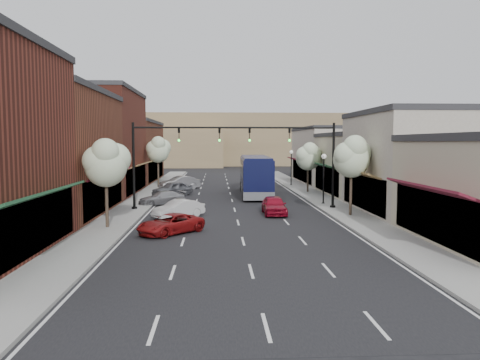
{
  "coord_description": "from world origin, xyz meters",
  "views": [
    {
      "loc": [
        -1.45,
        -29.32,
        5.45
      ],
      "look_at": [
        0.57,
        10.61,
        2.2
      ],
      "focal_mm": 35.0,
      "sensor_mm": 36.0,
      "label": 1
    }
  ],
  "objects": [
    {
      "name": "parked_car_b",
      "position": [
        -4.2,
        4.3,
        0.64
      ],
      "size": [
        3.85,
        3.57,
        1.29
      ],
      "primitive_type": "imported",
      "rotation": [
        0.0,
        0.0,
        -0.86
      ],
      "color": "silver",
      "rests_on": "ground"
    },
    {
      "name": "bldg_left_far",
      "position": [
        -14.22,
        36.0,
        4.16
      ],
      "size": [
        10.14,
        18.1,
        8.4
      ],
      "color": "brown",
      "rests_on": "ground"
    },
    {
      "name": "bldg_left_midfar",
      "position": [
        -14.24,
        20.0,
        5.4
      ],
      "size": [
        10.14,
        14.1,
        10.9
      ],
      "color": "#5F251B",
      "rests_on": "ground"
    },
    {
      "name": "tree_right_far",
      "position": [
        8.35,
        19.94,
        3.99
      ],
      "size": [
        2.85,
        2.65,
        5.43
      ],
      "color": "#47382B",
      "rests_on": "ground"
    },
    {
      "name": "parked_car_d",
      "position": [
        -5.91,
        17.95,
        0.73
      ],
      "size": [
        4.36,
        4.18,
        1.47
      ],
      "primitive_type": "imported",
      "rotation": [
        0.0,
        0.0,
        -0.84
      ],
      "color": "#5B5D63",
      "rests_on": "ground"
    },
    {
      "name": "hill_near",
      "position": [
        -25.0,
        78.0,
        4.0
      ],
      "size": [
        50.0,
        20.0,
        8.0
      ],
      "primitive_type": "cube",
      "color": "#7A6647",
      "rests_on": "ground"
    },
    {
      "name": "signal_mast_right",
      "position": [
        5.62,
        8.0,
        4.62
      ],
      "size": [
        8.22,
        0.46,
        7.0
      ],
      "color": "black",
      "rests_on": "ground"
    },
    {
      "name": "hill_far",
      "position": [
        0.0,
        90.0,
        6.0
      ],
      "size": [
        120.0,
        30.0,
        12.0
      ],
      "primitive_type": "cube",
      "color": "#7A6647",
      "rests_on": "ground"
    },
    {
      "name": "parked_car_a",
      "position": [
        -4.2,
        -1.64,
        0.59
      ],
      "size": [
        4.36,
        4.41,
        1.18
      ],
      "primitive_type": "imported",
      "rotation": [
        0.0,
        0.0,
        -0.77
      ],
      "color": "maroon",
      "rests_on": "ground"
    },
    {
      "name": "lamp_post_near",
      "position": [
        7.8,
        10.5,
        3.01
      ],
      "size": [
        0.44,
        0.44,
        4.44
      ],
      "color": "black",
      "rests_on": "ground"
    },
    {
      "name": "tree_left_near",
      "position": [
        -8.25,
        -0.06,
        4.22
      ],
      "size": [
        2.85,
        2.65,
        5.69
      ],
      "color": "#47382B",
      "rests_on": "ground"
    },
    {
      "name": "parked_car_c",
      "position": [
        -6.2,
        11.26,
        0.59
      ],
      "size": [
        4.4,
        3.34,
        1.19
      ],
      "primitive_type": "imported",
      "rotation": [
        0.0,
        0.0,
        -1.1
      ],
      "color": "#949499",
      "rests_on": "ground"
    },
    {
      "name": "bldg_right_far",
      "position": [
        13.71,
        32.0,
        3.66
      ],
      "size": [
        9.14,
        16.1,
        7.4
      ],
      "color": "#BAAF9F",
      "rests_on": "ground"
    },
    {
      "name": "bldg_left_midnear",
      "position": [
        -14.23,
        6.0,
        4.66
      ],
      "size": [
        10.14,
        14.1,
        9.4
      ],
      "color": "brown",
      "rests_on": "ground"
    },
    {
      "name": "parked_car_e",
      "position": [
        -5.69,
        24.62,
        0.76
      ],
      "size": [
        4.83,
        3.71,
        1.53
      ],
      "primitive_type": "imported",
      "rotation": [
        0.0,
        0.0,
        -1.05
      ],
      "color": "#9C9DA1",
      "rests_on": "ground"
    },
    {
      "name": "sidewalk_left",
      "position": [
        -8.4,
        18.5,
        0.07
      ],
      "size": [
        2.8,
        73.0,
        0.15
      ],
      "primitive_type": "cube",
      "color": "gray",
      "rests_on": "ground"
    },
    {
      "name": "tree_left_far",
      "position": [
        -8.25,
        25.94,
        4.6
      ],
      "size": [
        2.85,
        2.65,
        6.13
      ],
      "color": "#47382B",
      "rests_on": "ground"
    },
    {
      "name": "curb_left",
      "position": [
        -7.0,
        18.5,
        0.07
      ],
      "size": [
        0.25,
        73.0,
        0.17
      ],
      "primitive_type": "cube",
      "color": "gray",
      "rests_on": "ground"
    },
    {
      "name": "bldg_right_midfar",
      "position": [
        13.7,
        18.0,
        3.17
      ],
      "size": [
        9.14,
        12.1,
        6.4
      ],
      "color": "#B5AD8F",
      "rests_on": "ground"
    },
    {
      "name": "bldg_right_midnear",
      "position": [
        13.72,
        6.0,
        3.91
      ],
      "size": [
        9.14,
        12.1,
        7.9
      ],
      "color": "#BAAF9F",
      "rests_on": "ground"
    },
    {
      "name": "red_hatchback",
      "position": [
        2.87,
        5.39,
        0.71
      ],
      "size": [
        1.68,
        4.15,
        1.41
      ],
      "primitive_type": "imported",
      "rotation": [
        0.0,
        0.0,
        -0.0
      ],
      "color": "maroon",
      "rests_on": "ground"
    },
    {
      "name": "sidewalk_right",
      "position": [
        8.4,
        18.5,
        0.07
      ],
      "size": [
        2.8,
        73.0,
        0.15
      ],
      "primitive_type": "cube",
      "color": "gray",
      "rests_on": "ground"
    },
    {
      "name": "lamp_post_far",
      "position": [
        7.8,
        28.0,
        3.01
      ],
      "size": [
        0.44,
        0.44,
        4.44
      ],
      "color": "black",
      "rests_on": "ground"
    },
    {
      "name": "coach_bus",
      "position": [
        2.55,
        18.61,
        2.06
      ],
      "size": [
        3.23,
        13.09,
        3.97
      ],
      "rotation": [
        0.0,
        0.0,
        -0.03
      ],
      "color": "#0D1034",
      "rests_on": "ground"
    },
    {
      "name": "curb_right",
      "position": [
        7.0,
        18.5,
        0.07
      ],
      "size": [
        0.25,
        73.0,
        0.17
      ],
      "primitive_type": "cube",
      "color": "gray",
      "rests_on": "ground"
    },
    {
      "name": "tree_right_near",
      "position": [
        8.35,
        3.94,
        4.45
      ],
      "size": [
        2.85,
        2.65,
        5.95
      ],
      "color": "#47382B",
      "rests_on": "ground"
    },
    {
      "name": "signal_mast_left",
      "position": [
        -5.62,
        8.0,
        4.62
      ],
      "size": [
        8.22,
        0.46,
        7.0
      ],
      "color": "black",
      "rests_on": "ground"
    },
    {
      "name": "ground",
      "position": [
        0.0,
        0.0,
        0.0
      ],
      "size": [
        160.0,
        160.0,
        0.0
      ],
      "primitive_type": "plane",
      "color": "black",
      "rests_on": "ground"
    }
  ]
}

